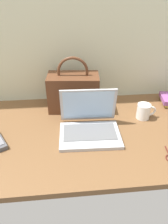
# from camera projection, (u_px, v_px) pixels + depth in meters

# --- Properties ---
(desk) EXTENTS (1.60, 0.76, 0.03)m
(desk) POSITION_uv_depth(u_px,v_px,m) (79.00, 133.00, 1.14)
(desk) COLOR brown
(desk) RESTS_ON ground
(laptop) EXTENTS (0.32, 0.27, 0.22)m
(laptop) POSITION_uv_depth(u_px,v_px,m) (89.00, 124.00, 1.11)
(laptop) COLOR #B2B5BA
(laptop) RESTS_ON desk
(coffee_mug) EXTENTS (0.11, 0.08, 0.09)m
(coffee_mug) POSITION_uv_depth(u_px,v_px,m) (144.00, 111.00, 1.22)
(coffee_mug) COLOR white
(coffee_mug) RESTS_ON desk
(handbag) EXTENTS (0.31, 0.19, 0.33)m
(handbag) POSITION_uv_depth(u_px,v_px,m) (73.00, 91.00, 1.27)
(handbag) COLOR #59331E
(handbag) RESTS_ON desk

